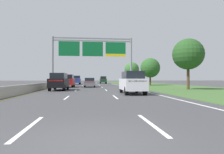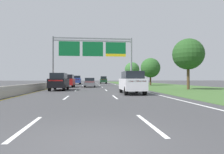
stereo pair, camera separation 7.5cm
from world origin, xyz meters
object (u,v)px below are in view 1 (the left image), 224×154
car_grey_centre_lane_sedan (90,82)px  roadside_tree_mid (150,68)px  overhead_sign_gantry (93,51)px  roadside_tree_far (132,70)px  car_red_left_lane_suv (68,81)px  roadside_tree_near (188,54)px  car_black_left_lane_suv (59,81)px  pickup_truck_blue (77,80)px  car_darkgreen_right_lane_suv (103,80)px  car_white_right_lane_suv (132,82)px

car_grey_centre_lane_sedan → roadside_tree_mid: 15.72m
overhead_sign_gantry → roadside_tree_far: overhead_sign_gantry is taller
car_red_left_lane_suv → roadside_tree_near: 19.14m
car_grey_centre_lane_sedan → car_black_left_lane_suv: bearing=157.9°
pickup_truck_blue → roadside_tree_far: bearing=-71.1°
overhead_sign_gantry → car_darkgreen_right_lane_suv: 21.09m
car_black_left_lane_suv → roadside_tree_near: 17.00m
overhead_sign_gantry → car_white_right_lane_suv: bearing=-79.2°
car_darkgreen_right_lane_suv → car_black_left_lane_suv: (-7.45, -32.15, 0.00)m
car_white_right_lane_suv → roadside_tree_near: bearing=-53.6°
pickup_truck_blue → car_black_left_lane_suv: pickup_truck_blue is taller
pickup_truck_blue → car_red_left_lane_suv: bearing=178.8°
car_darkgreen_right_lane_suv → car_grey_centre_lane_sedan: car_darkgreen_right_lane_suv is taller
overhead_sign_gantry → roadside_tree_far: 22.14m
overhead_sign_gantry → car_red_left_lane_suv: (-4.13, -3.30, -5.48)m
car_black_left_lane_suv → car_grey_centre_lane_sedan: bearing=-22.1°
pickup_truck_blue → car_white_right_lane_suv: bearing=-167.4°
car_darkgreen_right_lane_suv → roadside_tree_near: bearing=-163.8°
car_black_left_lane_suv → roadside_tree_near: roadside_tree_near is taller
car_red_left_lane_suv → car_black_left_lane_suv: size_ratio=1.00×
car_red_left_lane_suv → roadside_tree_near: roadside_tree_near is taller
roadside_tree_far → car_white_right_lane_suv: bearing=-102.0°
car_darkgreen_right_lane_suv → car_white_right_lane_suv: same height
car_grey_centre_lane_sedan → roadside_tree_mid: roadside_tree_mid is taller
overhead_sign_gantry → roadside_tree_near: bearing=-44.7°
overhead_sign_gantry → roadside_tree_far: bearing=58.5°
roadside_tree_mid → car_grey_centre_lane_sedan: bearing=-148.5°
pickup_truck_blue → car_darkgreen_right_lane_suv: (7.18, 6.82, 0.02)m
roadside_tree_near → roadside_tree_far: 31.06m
car_black_left_lane_suv → pickup_truck_blue: bearing=0.1°
roadside_tree_far → pickup_truck_blue: bearing=-160.5°
overhead_sign_gantry → car_grey_centre_lane_sedan: overhead_sign_gantry is taller
roadside_tree_near → pickup_truck_blue: bearing=122.6°
overhead_sign_gantry → roadside_tree_mid: size_ratio=2.52×
car_black_left_lane_suv → car_darkgreen_right_lane_suv: bearing=-12.4°
pickup_truck_blue → car_red_left_lane_suv: (-0.18, -16.59, 0.02)m
car_red_left_lane_suv → roadside_tree_mid: roadside_tree_mid is taller
pickup_truck_blue → car_black_left_lane_suv: bearing=178.8°
car_red_left_lane_suv → car_grey_centre_lane_sedan: size_ratio=1.06×
car_white_right_lane_suv → roadside_tree_far: size_ratio=0.76×
car_white_right_lane_suv → roadside_tree_far: bearing=-10.9°
car_grey_centre_lane_sedan → roadside_tree_mid: bearing=-57.8°
car_white_right_lane_suv → car_black_left_lane_suv: size_ratio=1.00×
car_black_left_lane_suv → roadside_tree_far: (15.71, 30.80, 3.00)m
pickup_truck_blue → roadside_tree_mid: (16.57, -8.48, 2.74)m
car_darkgreen_right_lane_suv → roadside_tree_near: size_ratio=0.70×
car_white_right_lane_suv → car_grey_centre_lane_sedan: (-4.08, 15.28, -0.28)m
roadside_tree_mid → car_red_left_lane_suv: bearing=-154.2°
pickup_truck_blue → car_white_right_lane_suv: 32.70m
car_white_right_lane_suv → car_black_left_lane_suv: 10.13m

